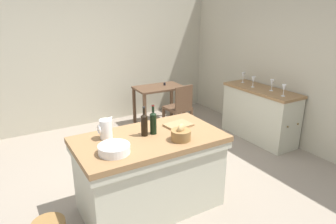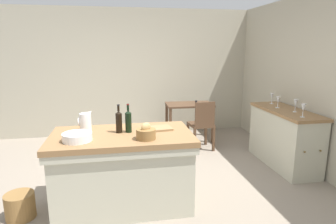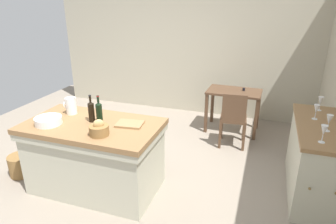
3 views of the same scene
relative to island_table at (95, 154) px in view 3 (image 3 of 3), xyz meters
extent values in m
plane|color=gray|center=(0.24, 0.41, -0.47)|extent=(6.76, 6.76, 0.00)
cube|color=#B2AA93|center=(0.24, 3.01, 0.83)|extent=(5.32, 0.12, 2.60)
cube|color=olive|center=(0.00, 0.00, 0.37)|extent=(1.57, 0.89, 0.06)
cube|color=#BCBAA3|center=(0.00, 0.00, 0.30)|extent=(1.55, 0.87, 0.08)
cube|color=#BCBAA3|center=(0.00, 0.00, -0.06)|extent=(1.49, 0.81, 0.81)
cube|color=olive|center=(2.50, 0.77, 0.40)|extent=(0.52, 1.35, 0.04)
cube|color=#BCBAA3|center=(2.50, 0.77, -0.05)|extent=(0.49, 1.32, 0.84)
sphere|color=brown|center=(2.38, 0.09, 0.00)|extent=(0.03, 0.03, 0.03)
sphere|color=brown|center=(2.61, 0.09, 0.00)|extent=(0.03, 0.03, 0.03)
cube|color=#513826|center=(1.36, 2.26, 0.25)|extent=(0.92, 0.59, 0.04)
cube|color=#513826|center=(0.94, 2.03, -0.12)|extent=(0.05, 0.05, 0.70)
cube|color=#513826|center=(1.77, 2.00, -0.12)|extent=(0.05, 0.05, 0.70)
cube|color=#513826|center=(0.95, 2.52, -0.12)|extent=(0.05, 0.05, 0.70)
cube|color=#513826|center=(1.78, 2.49, -0.12)|extent=(0.05, 0.05, 0.70)
cylinder|color=black|center=(1.51, 2.31, 0.29)|extent=(0.04, 0.04, 0.05)
cube|color=#513826|center=(1.44, 1.71, -0.01)|extent=(0.43, 0.43, 0.04)
cube|color=#513826|center=(1.45, 1.53, 0.22)|extent=(0.36, 0.06, 0.42)
cube|color=#513826|center=(1.60, 1.91, -0.25)|extent=(0.04, 0.04, 0.44)
cube|color=#513826|center=(1.24, 1.87, -0.25)|extent=(0.04, 0.04, 0.44)
cube|color=#513826|center=(1.63, 1.55, -0.25)|extent=(0.04, 0.04, 0.44)
cube|color=#513826|center=(1.27, 1.51, -0.25)|extent=(0.04, 0.04, 0.44)
cylinder|color=white|center=(-0.40, 0.19, 0.50)|extent=(0.13, 0.13, 0.21)
cone|color=white|center=(-0.35, 0.19, 0.62)|extent=(0.07, 0.04, 0.06)
torus|color=white|center=(-0.48, 0.19, 0.51)|extent=(0.02, 0.10, 0.10)
cylinder|color=white|center=(-0.46, -0.17, 0.44)|extent=(0.30, 0.30, 0.08)
cylinder|color=olive|center=(0.25, -0.24, 0.45)|extent=(0.21, 0.21, 0.11)
ellipsoid|color=tan|center=(0.25, -0.24, 0.53)|extent=(0.13, 0.12, 0.10)
cube|color=#99754C|center=(0.43, 0.11, 0.41)|extent=(0.32, 0.26, 0.02)
cylinder|color=black|center=(0.08, 0.05, 0.51)|extent=(0.07, 0.07, 0.22)
cone|color=black|center=(0.08, 0.05, 0.64)|extent=(0.07, 0.07, 0.03)
cylinder|color=black|center=(0.08, 0.05, 0.69)|extent=(0.03, 0.03, 0.08)
cylinder|color=maroon|center=(0.08, 0.05, 0.72)|extent=(0.03, 0.03, 0.01)
cylinder|color=black|center=(-0.03, 0.06, 0.51)|extent=(0.07, 0.07, 0.22)
cone|color=black|center=(-0.03, 0.06, 0.63)|extent=(0.07, 0.07, 0.03)
cylinder|color=black|center=(-0.03, 0.06, 0.69)|extent=(0.03, 0.03, 0.08)
cylinder|color=black|center=(-0.03, 0.06, 0.72)|extent=(0.03, 0.03, 0.01)
cylinder|color=white|center=(2.44, 0.29, 0.42)|extent=(0.06, 0.06, 0.00)
cylinder|color=white|center=(2.44, 0.29, 0.46)|extent=(0.01, 0.01, 0.07)
cone|color=white|center=(2.44, 0.29, 0.55)|extent=(0.07, 0.07, 0.11)
cylinder|color=white|center=(2.53, 0.60, 0.42)|extent=(0.06, 0.06, 0.00)
cylinder|color=white|center=(2.53, 0.60, 0.46)|extent=(0.01, 0.01, 0.07)
cone|color=white|center=(2.53, 0.60, 0.55)|extent=(0.07, 0.07, 0.11)
cylinder|color=white|center=(2.44, 0.93, 0.42)|extent=(0.06, 0.06, 0.00)
cylinder|color=white|center=(2.44, 0.93, 0.46)|extent=(0.01, 0.01, 0.07)
cone|color=white|center=(2.44, 0.93, 0.55)|extent=(0.07, 0.07, 0.10)
cylinder|color=white|center=(2.53, 1.26, 0.42)|extent=(0.06, 0.06, 0.00)
cylinder|color=white|center=(2.53, 1.26, 0.46)|extent=(0.01, 0.01, 0.07)
cone|color=white|center=(2.53, 1.26, 0.55)|extent=(0.07, 0.07, 0.10)
cylinder|color=olive|center=(-1.11, -0.08, -0.33)|extent=(0.31, 0.31, 0.28)
camera|label=1|loc=(-1.33, -2.66, 1.71)|focal=32.53mm
camera|label=2|loc=(-0.04, -3.15, 1.34)|focal=30.94mm
camera|label=3|loc=(1.84, -2.66, 1.76)|focal=31.46mm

